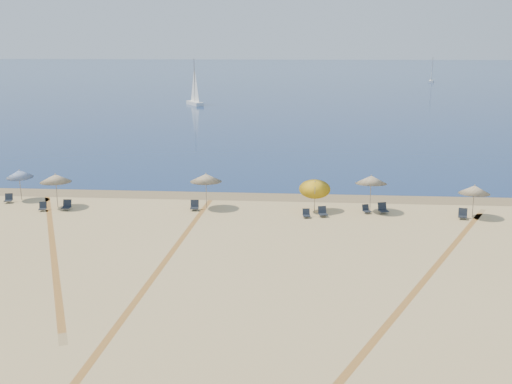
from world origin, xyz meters
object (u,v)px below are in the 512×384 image
umbrella_3 (315,186)px  chair_8 (463,214)px  chair_7 (383,209)px  chair_2 (67,205)px  chair_5 (323,212)px  umbrella_5 (474,190)px  umbrella_0 (19,174)px  umbrella_1 (56,178)px  umbrella_2 (206,178)px  chair_3 (195,206)px  sailboat_0 (195,91)px  chair_6 (366,209)px  umbrella_4 (371,180)px  chair_4 (306,214)px  sailboat_1 (432,74)px  chair_1 (43,207)px  chair_0 (9,199)px

umbrella_3 → chair_8: 10.00m
chair_7 → chair_8: chair_7 is taller
chair_2 → chair_7: 22.05m
chair_5 → umbrella_5: bearing=-9.5°
umbrella_0 → umbrella_1: 3.94m
umbrella_2 → chair_5: 8.51m
umbrella_0 → chair_3: bearing=-7.4°
umbrella_1 → chair_2: (0.89, -0.57, -1.82)m
chair_3 → chair_5: size_ratio=0.94×
chair_3 → chair_7: chair_7 is taller
chair_8 → sailboat_0: bearing=125.6°
chair_6 → umbrella_4: bearing=30.0°
umbrella_1 → umbrella_5: size_ratio=1.09×
chair_7 → sailboat_0: sailboat_0 is taller
chair_2 → chair_4: 16.80m
umbrella_2 → chair_2: umbrella_2 is taller
chair_6 → chair_7: size_ratio=0.86×
umbrella_4 → chair_3: umbrella_4 is taller
umbrella_0 → sailboat_1: bearing=68.4°
chair_1 → chair_2: size_ratio=0.98×
umbrella_5 → chair_5: bearing=-176.9°
umbrella_0 → chair_1: bearing=-44.3°
umbrella_4 → chair_3: 12.38m
chair_1 → umbrella_0: bearing=121.9°
chair_6 → chair_7: (1.13, 0.07, 0.06)m
umbrella_0 → umbrella_2: umbrella_2 is taller
umbrella_5 → sailboat_0: bearing=113.3°
sailboat_0 → sailboat_1: size_ratio=1.15×
chair_6 → sailboat_1: (33.18, 149.18, 1.99)m
chair_8 → chair_1: bearing=-166.6°
umbrella_4 → chair_7: umbrella_4 is taller
umbrella_0 → sailboat_1: 158.77m
umbrella_0 → umbrella_3: size_ratio=0.91×
umbrella_1 → chair_3: 10.03m
chair_1 → chair_6: (22.47, 1.18, -0.01)m
chair_2 → chair_3: 8.99m
umbrella_4 → chair_6: 2.07m
umbrella_5 → chair_8: size_ratio=2.91×
umbrella_4 → chair_4: bearing=-157.5°
chair_4 → chair_6: same height
chair_0 → sailboat_0: sailboat_0 is taller
umbrella_0 → chair_7: size_ratio=2.84×
umbrella_1 → chair_3: (9.86, 0.07, -1.82)m
umbrella_5 → chair_5: size_ratio=2.97×
umbrella_0 → umbrella_2: (14.11, -1.18, 0.21)m
chair_3 → chair_7: bearing=-4.0°
chair_1 → umbrella_2: bearing=-5.9°
umbrella_3 → umbrella_4: 3.88m
chair_5 → chair_6: bearing=7.1°
umbrella_1 → sailboat_0: sailboat_0 is taller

